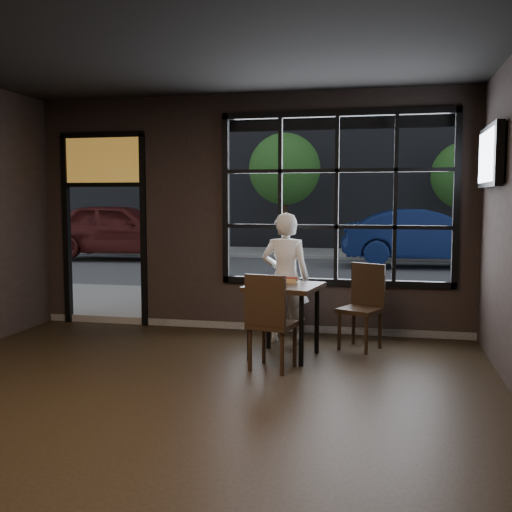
% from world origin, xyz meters
% --- Properties ---
extents(floor, '(6.00, 7.00, 0.02)m').
position_xyz_m(floor, '(0.00, 0.00, -0.01)').
color(floor, black).
rests_on(floor, ground).
extents(ceiling, '(6.00, 7.00, 0.02)m').
position_xyz_m(ceiling, '(0.00, 0.00, 3.21)').
color(ceiling, black).
rests_on(ceiling, ground).
extents(window_frame, '(3.06, 0.12, 2.28)m').
position_xyz_m(window_frame, '(1.20, 3.50, 1.80)').
color(window_frame, black).
rests_on(window_frame, ground).
extents(stained_transom, '(1.20, 0.06, 0.70)m').
position_xyz_m(stained_transom, '(-2.10, 3.50, 2.35)').
color(stained_transom, orange).
rests_on(stained_transom, ground).
extents(street_asphalt, '(60.00, 41.00, 0.04)m').
position_xyz_m(street_asphalt, '(0.00, 24.00, -0.02)').
color(street_asphalt, '#545456').
rests_on(street_asphalt, ground).
extents(building_across, '(28.00, 12.00, 15.00)m').
position_xyz_m(building_across, '(0.00, 23.00, 7.50)').
color(building_across, '#5B5956').
rests_on(building_across, ground).
extents(cafe_table, '(0.89, 0.89, 0.84)m').
position_xyz_m(cafe_table, '(0.73, 2.20, 0.42)').
color(cafe_table, black).
rests_on(cafe_table, floor).
extents(chair_near, '(0.53, 0.53, 1.03)m').
position_xyz_m(chair_near, '(0.69, 1.68, 0.51)').
color(chair_near, black).
rests_on(chair_near, floor).
extents(chair_window, '(0.59, 0.59, 1.02)m').
position_xyz_m(chair_window, '(1.56, 2.74, 0.51)').
color(chair_window, black).
rests_on(chair_window, floor).
extents(man, '(0.60, 0.40, 1.63)m').
position_xyz_m(man, '(0.63, 2.88, 0.82)').
color(man, white).
rests_on(man, floor).
extents(hotdog, '(0.21, 0.11, 0.06)m').
position_xyz_m(hotdog, '(0.76, 2.33, 0.86)').
color(hotdog, tan).
rests_on(hotdog, cafe_table).
extents(cup, '(0.14, 0.14, 0.10)m').
position_xyz_m(cup, '(0.59, 2.13, 0.88)').
color(cup, silver).
rests_on(cup, cafe_table).
extents(tv, '(0.13, 1.13, 0.66)m').
position_xyz_m(tv, '(2.93, 2.51, 2.25)').
color(tv, black).
rests_on(tv, wall_right).
extents(navy_car, '(4.51, 1.95, 1.44)m').
position_xyz_m(navy_car, '(2.87, 11.95, 0.82)').
color(navy_car, '#101F52').
rests_on(navy_car, street_asphalt).
extents(maroon_car, '(4.88, 2.33, 1.61)m').
position_xyz_m(maroon_car, '(-5.91, 12.19, 0.90)').
color(maroon_car, '#571A17').
rests_on(maroon_car, street_asphalt).
extents(tree_left, '(2.29, 2.29, 3.91)m').
position_xyz_m(tree_left, '(-1.36, 14.67, 2.76)').
color(tree_left, '#332114').
rests_on(tree_left, street_asphalt).
extents(tree_right, '(2.11, 2.11, 3.59)m').
position_xyz_m(tree_right, '(4.24, 15.32, 2.53)').
color(tree_right, '#332114').
rests_on(tree_right, street_asphalt).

